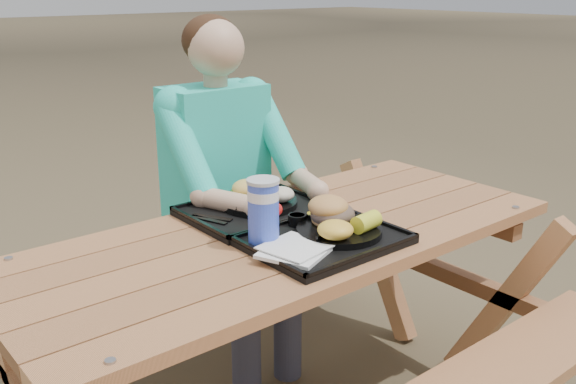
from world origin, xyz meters
TOP-DOWN VIEW (x-y plane):
  - picnic_table at (0.00, 0.00)m, footprint 1.80×1.49m
  - tray_near at (0.02, -0.15)m, footprint 0.45×0.35m
  - tray_far at (0.01, 0.20)m, footprint 0.45×0.35m
  - plate_near at (0.07, -0.16)m, footprint 0.26×0.26m
  - plate_far at (0.04, 0.21)m, footprint 0.26×0.26m
  - napkin_stack at (-0.13, -0.18)m, footprint 0.22×0.22m
  - soda_cup at (-0.14, -0.06)m, footprint 0.09×0.09m
  - condiment_bbq at (0.02, -0.02)m, footprint 0.06×0.06m
  - condiment_mustard at (0.08, -0.03)m, footprint 0.05×0.05m
  - sandwich at (0.09, -0.11)m, footprint 0.13×0.13m
  - mac_cheese at (0.01, -0.21)m, footprint 0.11×0.11m
  - corn_cob at (0.12, -0.22)m, footprint 0.10×0.10m
  - cutlery_far at (-0.15, 0.20)m, footprint 0.09×0.13m
  - burger at (0.03, 0.25)m, footprint 0.11×0.11m
  - baked_beans at (-0.02, 0.15)m, footprint 0.09×0.09m
  - potato_salad at (0.09, 0.15)m, footprint 0.09×0.09m
  - diner at (0.11, 0.56)m, footprint 0.48×0.84m

SIDE VIEW (x-z plane):
  - picnic_table at x=0.00m, z-range 0.00..0.75m
  - diner at x=0.11m, z-range 0.00..1.28m
  - tray_near at x=0.02m, z-range 0.75..0.77m
  - tray_far at x=0.01m, z-range 0.75..0.77m
  - cutlery_far at x=-0.15m, z-range 0.77..0.78m
  - napkin_stack at x=-0.13m, z-range 0.77..0.79m
  - plate_near at x=0.07m, z-range 0.77..0.79m
  - plate_far at x=0.04m, z-range 0.77..0.79m
  - condiment_mustard at x=0.08m, z-range 0.77..0.80m
  - condiment_bbq at x=0.02m, z-range 0.77..0.80m
  - baked_beans at x=-0.02m, z-range 0.79..0.83m
  - potato_salad at x=0.09m, z-range 0.79..0.84m
  - mac_cheese at x=0.01m, z-range 0.79..0.84m
  - corn_cob at x=0.12m, z-range 0.79..0.84m
  - burger at x=0.03m, z-range 0.79..0.89m
  - sandwich at x=0.09m, z-range 0.79..0.93m
  - soda_cup at x=-0.14m, z-range 0.77..0.95m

